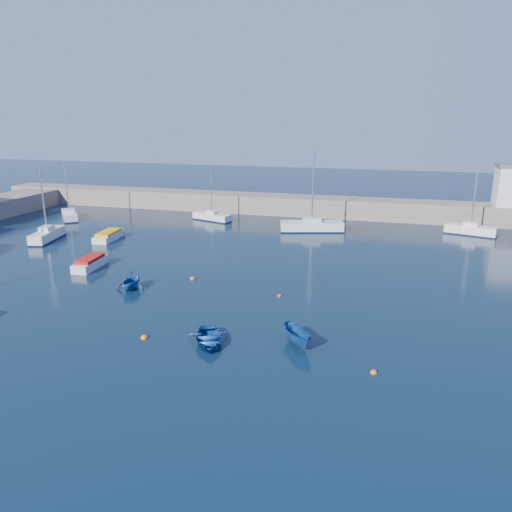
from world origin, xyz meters
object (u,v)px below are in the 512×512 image
(dinghy_left, at_px, (131,281))
(sailboat_7, at_px, (470,230))
(dinghy_right, at_px, (298,336))
(sailboat_6, at_px, (312,226))
(sailboat_5, at_px, (212,217))
(motorboat_1, at_px, (90,263))
(sailboat_4, at_px, (69,215))
(motorboat_2, at_px, (109,236))
(dinghy_center, at_px, (208,339))
(sailboat_3, at_px, (47,235))

(dinghy_left, bearing_deg, sailboat_7, 41.25)
(sailboat_7, distance_m, dinghy_right, 37.55)
(dinghy_right, bearing_deg, sailboat_7, 30.84)
(sailboat_6, bearing_deg, sailboat_5, 63.27)
(sailboat_7, bearing_deg, motorboat_1, 140.43)
(sailboat_4, relative_size, motorboat_2, 1.61)
(sailboat_5, bearing_deg, sailboat_4, 121.06)
(motorboat_1, height_order, motorboat_2, motorboat_1)
(sailboat_6, height_order, dinghy_center, sailboat_6)
(sailboat_4, bearing_deg, dinghy_right, -77.52)
(dinghy_left, relative_size, dinghy_right, 0.97)
(sailboat_6, height_order, motorboat_1, sailboat_6)
(motorboat_1, relative_size, motorboat_2, 0.88)
(sailboat_4, relative_size, sailboat_5, 1.09)
(dinghy_center, height_order, dinghy_right, dinghy_right)
(sailboat_3, distance_m, sailboat_5, 21.06)
(sailboat_7, xyz_separation_m, dinghy_right, (-14.26, -34.73, -0.04))
(sailboat_6, bearing_deg, sailboat_7, -96.02)
(dinghy_left, bearing_deg, motorboat_1, 144.92)
(sailboat_4, distance_m, dinghy_right, 48.24)
(sailboat_7, distance_m, dinghy_left, 40.87)
(sailboat_6, height_order, sailboat_7, sailboat_6)
(sailboat_7, height_order, dinghy_left, sailboat_7)
(motorboat_1, bearing_deg, motorboat_2, 108.30)
(sailboat_3, bearing_deg, motorboat_1, -47.86)
(sailboat_3, xyz_separation_m, sailboat_4, (-5.06, 11.19, -0.11))
(sailboat_3, xyz_separation_m, sailboat_5, (14.30, 15.45, -0.12))
(sailboat_6, bearing_deg, dinghy_center, 162.24)
(sailboat_3, xyz_separation_m, dinghy_left, (17.55, -12.27, 0.10))
(dinghy_left, distance_m, dinghy_right, 16.55)
(sailboat_5, relative_size, dinghy_center, 2.06)
(sailboat_3, distance_m, dinghy_center, 33.96)
(sailboat_7, xyz_separation_m, dinghy_left, (-29.50, -28.29, 0.14))
(dinghy_center, bearing_deg, motorboat_1, 121.28)
(sailboat_4, distance_m, motorboat_2, 14.65)
(sailboat_6, bearing_deg, sailboat_3, 98.26)
(motorboat_1, bearing_deg, sailboat_7, 29.10)
(sailboat_3, xyz_separation_m, dinghy_right, (32.79, -18.71, -0.08))
(sailboat_5, relative_size, dinghy_left, 2.57)
(motorboat_2, distance_m, dinghy_center, 30.55)
(sailboat_4, distance_m, sailboat_7, 52.33)
(dinghy_right, bearing_deg, sailboat_4, 104.85)
(sailboat_4, distance_m, sailboat_5, 19.82)
(sailboat_4, xyz_separation_m, sailboat_7, (52.11, 4.82, 0.07))
(motorboat_1, bearing_deg, sailboat_4, 125.21)
(sailboat_3, relative_size, sailboat_7, 1.04)
(sailboat_7, relative_size, motorboat_1, 1.75)
(dinghy_center, relative_size, dinghy_left, 1.25)
(sailboat_5, xyz_separation_m, dinghy_center, (13.06, -35.57, -0.17))
(dinghy_left, xyz_separation_m, dinghy_right, (15.24, -6.45, -0.18))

